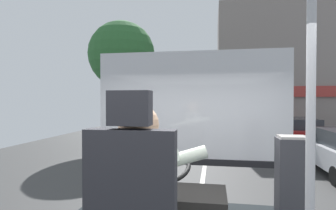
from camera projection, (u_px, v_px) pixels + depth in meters
ground at (206, 155)px, 10.58m from camera, size 18.00×44.00×0.06m
bus_driver at (142, 186)px, 1.60m from camera, size 0.79×0.55×0.79m
steering_console at (170, 209)px, 2.66m from camera, size 1.10×0.96×0.86m
handrail_pole at (310, 160)px, 1.32m from camera, size 0.04×0.04×2.01m
fare_box at (292, 197)px, 2.22m from camera, size 0.25×0.20×1.01m
windshield_panel at (191, 120)px, 3.48m from camera, size 2.50×0.08×1.48m
street_tree at (122, 55)px, 12.35m from camera, size 3.06×3.06×5.79m
shop_building at (296, 72)px, 17.72m from camera, size 10.18×5.71×8.06m
parked_car_red at (296, 131)px, 12.67m from camera, size 1.84×4.30×1.30m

